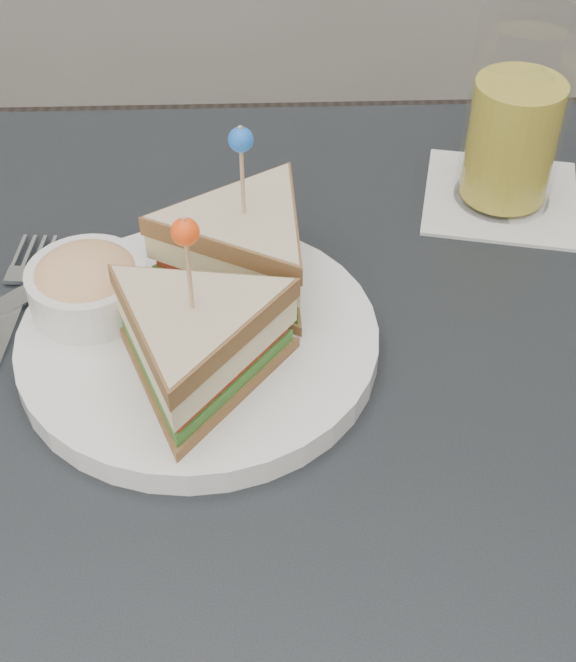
# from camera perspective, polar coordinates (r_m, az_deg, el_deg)

# --- Properties ---
(table) EXTENTS (0.80, 0.80, 0.75)m
(table) POSITION_cam_1_polar(r_m,az_deg,el_deg) (0.71, -0.78, -7.98)
(table) COLOR black
(table) RESTS_ON ground
(plate_meal) EXTENTS (0.34, 0.34, 0.16)m
(plate_meal) POSITION_cam_1_polar(r_m,az_deg,el_deg) (0.66, -5.28, 1.74)
(plate_meal) COLOR white
(plate_meal) RESTS_ON table
(cutlery_fork) EXTENTS (0.04, 0.21, 0.01)m
(cutlery_fork) POSITION_cam_1_polar(r_m,az_deg,el_deg) (0.74, -16.72, 1.22)
(cutlery_fork) COLOR silver
(cutlery_fork) RESTS_ON table
(drink_set) EXTENTS (0.16, 0.16, 0.17)m
(drink_set) POSITION_cam_1_polar(r_m,az_deg,el_deg) (0.82, 13.85, 12.31)
(drink_set) COLOR silver
(drink_set) RESTS_ON table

